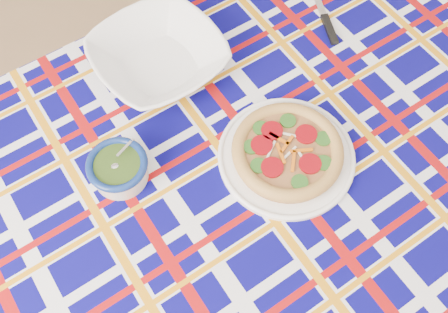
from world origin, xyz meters
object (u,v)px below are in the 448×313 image
object	(u,v)px
main_focaccia_plate	(287,151)
serving_bowl	(158,57)
pesto_bowl	(118,168)
dining_table	(209,203)

from	to	relation	value
main_focaccia_plate	serving_bowl	size ratio (longest dim) A/B	1.02
pesto_bowl	dining_table	bearing A→B (deg)	-28.79
main_focaccia_plate	pesto_bowl	world-z (taller)	pesto_bowl
serving_bowl	pesto_bowl	bearing A→B (deg)	-122.04
dining_table	pesto_bowl	world-z (taller)	pesto_bowl
main_focaccia_plate	serving_bowl	xyz separation A→B (m)	(-0.19, 0.33, 0.01)
main_focaccia_plate	pesto_bowl	xyz separation A→B (m)	(-0.35, 0.08, 0.01)
main_focaccia_plate	serving_bowl	world-z (taller)	serving_bowl
dining_table	pesto_bowl	bearing A→B (deg)	136.82
pesto_bowl	serving_bowl	xyz separation A→B (m)	(0.16, 0.25, -0.00)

